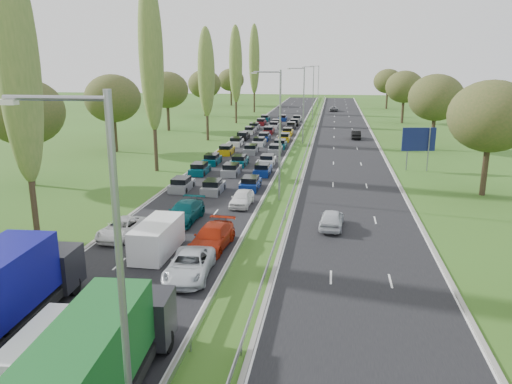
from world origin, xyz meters
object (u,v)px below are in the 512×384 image
at_px(white_van_front, 48,350).
at_px(direction_sign, 419,141).
at_px(white_van_rear, 159,237).
at_px(blue_lorry, 7,289).
at_px(info_sign, 35,243).
at_px(near_car_2, 122,228).

bearing_deg(white_van_front, direction_sign, 60.79).
bearing_deg(white_van_rear, direction_sign, 55.31).
xyz_separation_m(blue_lorry, info_sign, (-3.63, 7.93, -0.76)).
xyz_separation_m(white_van_front, info_sign, (-7.38, 10.86, 0.35)).
relative_size(blue_lorry, direction_sign, 1.88).
distance_m(white_van_rear, info_sign, 7.83).
bearing_deg(blue_lorry, white_van_front, -41.05).
bearing_deg(white_van_rear, white_van_front, -88.98).
relative_size(near_car_2, white_van_front, 0.99).
distance_m(near_car_2, white_van_rear, 4.54).
height_order(white_van_rear, info_sign, white_van_rear).
height_order(near_car_2, direction_sign, direction_sign).
bearing_deg(white_van_rear, near_car_2, 146.98).
bearing_deg(blue_lorry, info_sign, 111.57).
bearing_deg(info_sign, direction_sign, 49.26).
bearing_deg(direction_sign, white_van_front, -115.81).
bearing_deg(direction_sign, blue_lorry, -121.32).
bearing_deg(info_sign, white_van_front, -55.81).
bearing_deg(info_sign, white_van_rear, 21.95).
bearing_deg(white_van_front, white_van_rear, 87.09).
height_order(info_sign, direction_sign, direction_sign).
xyz_separation_m(white_van_rear, direction_sign, (21.54, 30.51, 2.44)).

